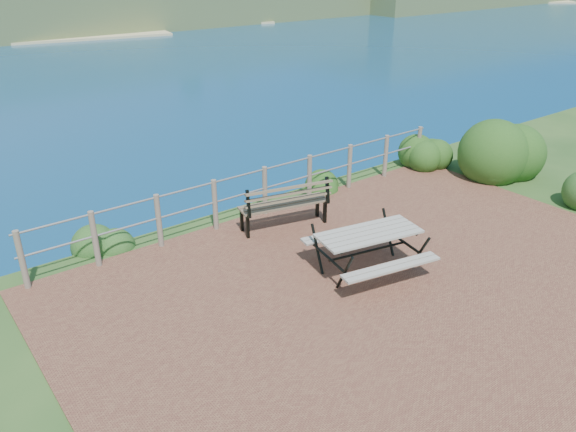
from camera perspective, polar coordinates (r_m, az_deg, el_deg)
name	(u,v)px	position (r m, az deg, el deg)	size (l,w,h in m)	color
ground	(386,284)	(9.20, 9.88, -6.83)	(10.00, 7.00, 0.12)	brown
safety_railing	(265,188)	(11.19, -2.37, 2.86)	(9.40, 0.10, 1.00)	#6B5B4C
picnic_table	(368,247)	(9.27, 8.12, -3.17)	(1.80, 1.45, 0.72)	#A09B8F
park_bench	(284,197)	(10.60, -0.42, 1.96)	(1.78, 0.82, 0.98)	brown
shrub_right_front	(498,176)	(14.26, 20.54, 3.78)	(1.62, 1.62, 2.30)	#1B4916
shrub_right_edge	(427,166)	(14.48, 13.92, 4.98)	(1.09, 1.09, 1.55)	#1B4916
shrub_lip_west	(105,249)	(10.60, -18.10, -3.24)	(0.83, 0.83, 0.59)	#1E4D1D
shrub_lip_east	(325,187)	(12.78, 3.81, 2.97)	(0.78, 0.78, 0.53)	#1B4916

